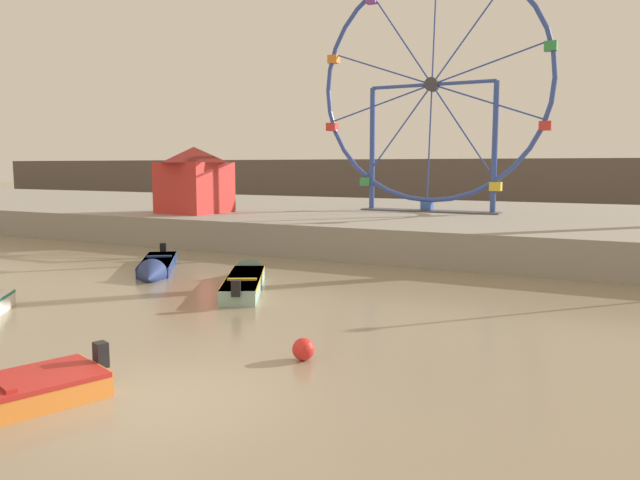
{
  "coord_description": "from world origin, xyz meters",
  "views": [
    {
      "loc": [
        6.65,
        -7.26,
        3.77
      ],
      "look_at": [
        -1.7,
        9.04,
        1.55
      ],
      "focal_mm": 34.5,
      "sensor_mm": 36.0,
      "label": 1
    }
  ],
  "objects_px": {
    "motorboat_navy_blue": "(155,268)",
    "carnival_booth_red_striped": "(194,179)",
    "motorboat_seafoam": "(246,278)",
    "mooring_buoy_orange": "(303,349)",
    "ferris_wheel_blue_frame": "(432,89)"
  },
  "relations": [
    {
      "from": "motorboat_seafoam",
      "to": "ferris_wheel_blue_frame",
      "type": "bearing_deg",
      "value": -33.53
    },
    {
      "from": "ferris_wheel_blue_frame",
      "to": "mooring_buoy_orange",
      "type": "distance_m",
      "value": 22.73
    },
    {
      "from": "motorboat_seafoam",
      "to": "mooring_buoy_orange",
      "type": "bearing_deg",
      "value": -166.88
    },
    {
      "from": "ferris_wheel_blue_frame",
      "to": "carnival_booth_red_striped",
      "type": "xyz_separation_m",
      "value": [
        -10.51,
        -6.16,
        -4.58
      ]
    },
    {
      "from": "motorboat_navy_blue",
      "to": "carnival_booth_red_striped",
      "type": "xyz_separation_m",
      "value": [
        -5.18,
        8.76,
        2.91
      ]
    },
    {
      "from": "carnival_booth_red_striped",
      "to": "mooring_buoy_orange",
      "type": "xyz_separation_m",
      "value": [
        14.49,
        -14.93,
        -2.89
      ]
    },
    {
      "from": "motorboat_seafoam",
      "to": "mooring_buoy_orange",
      "type": "relative_size",
      "value": 11.98
    },
    {
      "from": "ferris_wheel_blue_frame",
      "to": "mooring_buoy_orange",
      "type": "bearing_deg",
      "value": -79.3
    },
    {
      "from": "carnival_booth_red_striped",
      "to": "motorboat_navy_blue",
      "type": "bearing_deg",
      "value": -56.66
    },
    {
      "from": "motorboat_seafoam",
      "to": "ferris_wheel_blue_frame",
      "type": "distance_m",
      "value": 17.07
    },
    {
      "from": "motorboat_navy_blue",
      "to": "carnival_booth_red_striped",
      "type": "height_order",
      "value": "carnival_booth_red_striped"
    },
    {
      "from": "ferris_wheel_blue_frame",
      "to": "mooring_buoy_orange",
      "type": "xyz_separation_m",
      "value": [
        3.98,
        -21.09,
        -7.47
      ]
    },
    {
      "from": "motorboat_seafoam",
      "to": "carnival_booth_red_striped",
      "type": "height_order",
      "value": "carnival_booth_red_striped"
    },
    {
      "from": "motorboat_navy_blue",
      "to": "mooring_buoy_orange",
      "type": "bearing_deg",
      "value": 20.14
    },
    {
      "from": "motorboat_navy_blue",
      "to": "ferris_wheel_blue_frame",
      "type": "distance_m",
      "value": 17.53
    }
  ]
}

